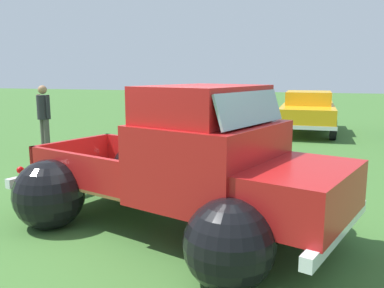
% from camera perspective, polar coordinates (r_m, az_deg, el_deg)
% --- Properties ---
extents(ground_plane, '(80.00, 80.00, 0.00)m').
position_cam_1_polar(ground_plane, '(5.71, -3.17, -11.37)').
color(ground_plane, '#3D6B2D').
extents(vintage_pickup_truck, '(4.98, 3.74, 1.96)m').
position_cam_1_polar(vintage_pickup_truck, '(5.26, 0.09, -4.56)').
color(vintage_pickup_truck, black).
rests_on(vintage_pickup_truck, ground).
extents(show_car_0, '(2.45, 4.79, 1.43)m').
position_cam_1_polar(show_car_0, '(15.24, 2.46, 5.08)').
color(show_car_0, black).
rests_on(show_car_0, ground).
extents(show_car_1, '(1.87, 4.44, 1.43)m').
position_cam_1_polar(show_car_1, '(14.82, 15.90, 4.56)').
color(show_car_1, black).
rests_on(show_car_1, ground).
extents(spectator_0, '(0.52, 0.44, 1.75)m').
position_cam_1_polar(spectator_0, '(11.59, -20.02, 4.03)').
color(spectator_0, '#4C4742').
rests_on(spectator_0, ground).
extents(lane_cone_0, '(0.36, 0.36, 0.63)m').
position_cam_1_polar(lane_cone_0, '(7.98, -0.10, -2.82)').
color(lane_cone_0, black).
rests_on(lane_cone_0, ground).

